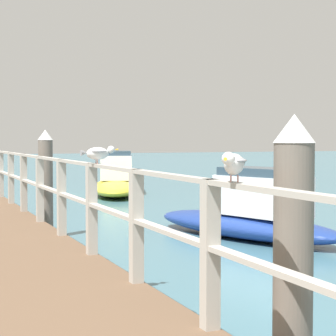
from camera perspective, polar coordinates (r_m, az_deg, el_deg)
name	(u,v)px	position (r m, az deg, el deg)	size (l,w,h in m)	color
pier_railing	(50,185)	(10.24, -10.70, -1.51)	(0.12, 18.33, 1.14)	#B2ADA3
dock_piling_near	(293,265)	(4.51, 11.31, -8.68)	(0.29, 0.29, 2.13)	#6B6056
dock_piling_far	(46,184)	(12.48, -11.06, -1.42)	(0.29, 0.29, 2.13)	#6B6056
seagull_foreground	(234,163)	(4.36, 6.01, 0.45)	(0.35, 0.39, 0.21)	white
seagull_background	(98,153)	(7.54, -6.37, 1.39)	(0.48, 0.20, 0.21)	white
boat_1	(250,215)	(12.39, 7.44, -4.26)	(2.71, 4.80, 1.40)	navy
boat_2	(116,180)	(21.92, -4.73, -1.11)	(3.15, 5.28, 1.53)	gold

